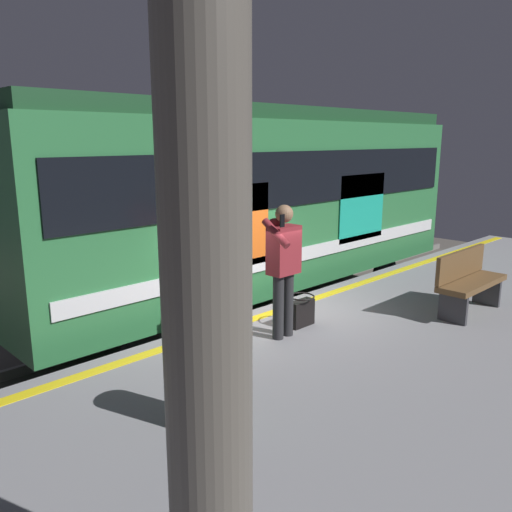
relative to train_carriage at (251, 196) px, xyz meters
The scene contains 11 objects.
ground_plane 3.63m from the train_carriage, 46.79° to the left, with size 25.85×25.85×0.00m, color #4C4742.
platform 5.04m from the train_carriage, 67.36° to the left, with size 17.24×4.76×1.12m, color gray.
safety_line 3.16m from the train_carriage, 50.95° to the left, with size 16.89×0.16×0.01m, color yellow.
track_rail_near 3.11m from the train_carriage, 21.71° to the left, with size 22.41×0.08×0.16m, color slate.
track_rail_far 3.11m from the train_carriage, 22.07° to the right, with size 22.41×0.08×0.16m, color slate.
train_carriage is the anchor object (origin of this frame).
passenger 3.72m from the train_carriage, 52.27° to the left, with size 0.57×0.55×1.69m.
handbag 3.57m from the train_carriage, 57.67° to the left, with size 0.39×0.35×0.42m.
station_column 7.79m from the train_carriage, 44.66° to the left, with size 0.40×0.40×3.90m, color #59544C.
bench 4.26m from the train_carriage, 94.79° to the left, with size 1.41×0.44×0.90m.
trash_bin 5.86m from the train_carriage, 41.51° to the left, with size 0.38×0.38×0.89m, color #2D4C38.
Camera 1 is at (5.11, 5.26, 3.59)m, focal length 36.52 mm.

